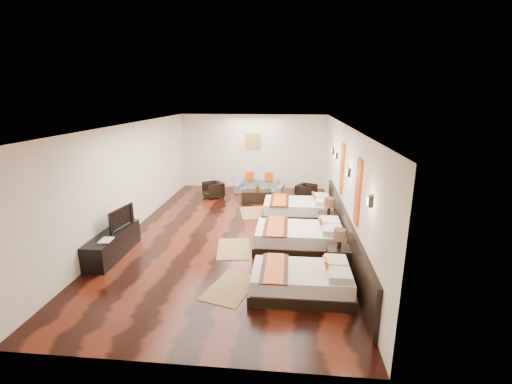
# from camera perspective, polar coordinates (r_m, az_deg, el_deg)

# --- Properties ---
(floor) EXTENTS (5.50, 9.50, 0.01)m
(floor) POSITION_cam_1_polar(r_m,az_deg,el_deg) (9.38, -3.50, -6.51)
(floor) COLOR black
(floor) RESTS_ON ground
(ceiling) EXTENTS (5.50, 9.50, 0.01)m
(ceiling) POSITION_cam_1_polar(r_m,az_deg,el_deg) (8.73, -3.81, 10.79)
(ceiling) COLOR white
(ceiling) RESTS_ON floor
(back_wall) EXTENTS (5.50, 0.01, 2.80)m
(back_wall) POSITION_cam_1_polar(r_m,az_deg,el_deg) (13.57, -0.46, 6.55)
(back_wall) COLOR silver
(back_wall) RESTS_ON floor
(left_wall) EXTENTS (0.01, 9.50, 2.80)m
(left_wall) POSITION_cam_1_polar(r_m,az_deg,el_deg) (9.77, -19.80, 2.09)
(left_wall) COLOR silver
(left_wall) RESTS_ON floor
(right_wall) EXTENTS (0.01, 9.50, 2.80)m
(right_wall) POSITION_cam_1_polar(r_m,az_deg,el_deg) (8.94, 14.04, 1.37)
(right_wall) COLOR silver
(right_wall) RESTS_ON floor
(headboard_panel) EXTENTS (0.08, 6.60, 0.90)m
(headboard_panel) POSITION_cam_1_polar(r_m,az_deg,el_deg) (8.46, 14.10, -6.19)
(headboard_panel) COLOR black
(headboard_panel) RESTS_ON floor
(bed_near) EXTENTS (1.86, 1.17, 0.71)m
(bed_near) POSITION_cam_1_polar(r_m,az_deg,el_deg) (6.66, 7.53, -14.04)
(bed_near) COLOR black
(bed_near) RESTS_ON floor
(bed_mid) EXTENTS (2.09, 1.31, 0.80)m
(bed_mid) POSITION_cam_1_polar(r_m,az_deg,el_deg) (8.40, 7.16, -7.30)
(bed_mid) COLOR black
(bed_mid) RESTS_ON floor
(bed_far) EXTENTS (2.03, 1.28, 0.78)m
(bed_far) POSITION_cam_1_polar(r_m,az_deg,el_deg) (10.45, 6.87, -2.70)
(bed_far) COLOR black
(bed_far) RESTS_ON floor
(nightstand_a) EXTENTS (0.46, 0.46, 0.91)m
(nightstand_a) POSITION_cam_1_polar(r_m,az_deg,el_deg) (7.50, 13.17, -10.11)
(nightstand_a) COLOR black
(nightstand_a) RESTS_ON floor
(nightstand_b) EXTENTS (0.48, 0.48, 0.96)m
(nightstand_b) POSITION_cam_1_polar(r_m,az_deg,el_deg) (9.38, 11.61, -4.61)
(nightstand_b) COLOR black
(nightstand_b) RESTS_ON floor
(jute_mat_near) EXTENTS (1.07, 1.37, 0.01)m
(jute_mat_near) POSITION_cam_1_polar(r_m,az_deg,el_deg) (6.88, -4.05, -15.18)
(jute_mat_near) COLOR olive
(jute_mat_near) RESTS_ON floor
(jute_mat_mid) EXTENTS (0.91, 1.29, 0.01)m
(jute_mat_mid) POSITION_cam_1_polar(r_m,az_deg,el_deg) (8.42, -3.62, -9.13)
(jute_mat_mid) COLOR olive
(jute_mat_mid) RESTS_ON floor
(jute_mat_far) EXTENTS (1.00, 1.34, 0.01)m
(jute_mat_far) POSITION_cam_1_polar(r_m,az_deg,el_deg) (10.85, -0.46, -3.36)
(jute_mat_far) COLOR olive
(jute_mat_far) RESTS_ON floor
(tv_console) EXTENTS (0.50, 1.80, 0.55)m
(tv_console) POSITION_cam_1_polar(r_m,az_deg,el_deg) (8.61, -22.15, -7.79)
(tv_console) COLOR black
(tv_console) RESTS_ON floor
(tv) EXTENTS (0.25, 0.87, 0.50)m
(tv) POSITION_cam_1_polar(r_m,az_deg,el_deg) (8.63, -21.37, -3.92)
(tv) COLOR black
(tv) RESTS_ON tv_console
(book) EXTENTS (0.27, 0.35, 0.03)m
(book) POSITION_cam_1_polar(r_m,az_deg,el_deg) (8.11, -23.90, -7.18)
(book) COLOR black
(book) RESTS_ON tv_console
(figurine) EXTENTS (0.34, 0.34, 0.32)m
(figurine) POSITION_cam_1_polar(r_m,az_deg,el_deg) (9.02, -20.47, -3.60)
(figurine) COLOR brown
(figurine) RESTS_ON tv_console
(sofa) EXTENTS (1.85, 1.00, 0.51)m
(sofa) POSITION_cam_1_polar(r_m,az_deg,el_deg) (12.86, 0.54, 0.83)
(sofa) COLOR slate
(sofa) RESTS_ON floor
(armchair_left) EXTENTS (0.87, 0.86, 0.57)m
(armchair_left) POSITION_cam_1_polar(r_m,az_deg,el_deg) (12.44, -6.93, 0.35)
(armchair_left) COLOR black
(armchair_left) RESTS_ON floor
(armchair_right) EXTENTS (0.81, 0.80, 0.56)m
(armchair_right) POSITION_cam_1_polar(r_m,az_deg,el_deg) (12.23, 8.14, -0.00)
(armchair_right) COLOR black
(armchair_right) RESTS_ON floor
(coffee_table) EXTENTS (1.05, 0.62, 0.40)m
(coffee_table) POSITION_cam_1_polar(r_m,az_deg,el_deg) (11.87, 0.09, -0.71)
(coffee_table) COLOR black
(coffee_table) RESTS_ON floor
(table_plant) EXTENTS (0.26, 0.24, 0.26)m
(table_plant) POSITION_cam_1_polar(r_m,az_deg,el_deg) (11.79, 0.32, 0.84)
(table_plant) COLOR #25531B
(table_plant) RESTS_ON coffee_table
(orange_panel_a) EXTENTS (0.04, 0.40, 1.30)m
(orange_panel_a) POSITION_cam_1_polar(r_m,az_deg,el_deg) (7.05, 16.18, -0.01)
(orange_panel_a) COLOR #D86014
(orange_panel_a) RESTS_ON right_wall
(orange_panel_b) EXTENTS (0.04, 0.40, 1.30)m
(orange_panel_b) POSITION_cam_1_polar(r_m,az_deg,el_deg) (9.16, 13.78, 3.65)
(orange_panel_b) COLOR #D86014
(orange_panel_b) RESTS_ON right_wall
(sconce_near) EXTENTS (0.07, 0.12, 0.18)m
(sconce_near) POSITION_cam_1_polar(r_m,az_deg,el_deg) (5.97, 17.88, -1.42)
(sconce_near) COLOR black
(sconce_near) RESTS_ON right_wall
(sconce_mid) EXTENTS (0.07, 0.12, 0.18)m
(sconce_mid) POSITION_cam_1_polar(r_m,az_deg,el_deg) (8.06, 14.72, 3.10)
(sconce_mid) COLOR black
(sconce_mid) RESTS_ON right_wall
(sconce_far) EXTENTS (0.07, 0.12, 0.18)m
(sconce_far) POSITION_cam_1_polar(r_m,az_deg,el_deg) (10.20, 12.85, 5.74)
(sconce_far) COLOR black
(sconce_far) RESTS_ON right_wall
(sconce_lounge) EXTENTS (0.07, 0.12, 0.18)m
(sconce_lounge) POSITION_cam_1_polar(r_m,az_deg,el_deg) (11.09, 12.30, 6.53)
(sconce_lounge) COLOR black
(sconce_lounge) RESTS_ON right_wall
(gold_artwork) EXTENTS (0.60, 0.04, 0.60)m
(gold_artwork) POSITION_cam_1_polar(r_m,az_deg,el_deg) (13.50, -0.47, 8.21)
(gold_artwork) COLOR #AD873F
(gold_artwork) RESTS_ON back_wall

